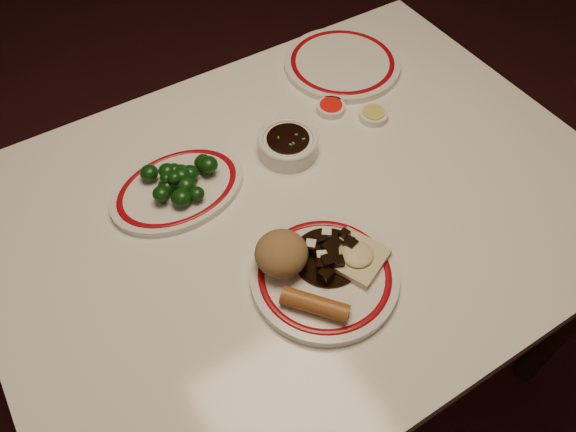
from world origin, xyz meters
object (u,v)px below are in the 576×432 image
Objects in this scene: fried_wonton at (357,257)px; broccoli_pile at (179,178)px; spring_roll at (315,304)px; soy_bowl at (288,146)px; rice_mound at (281,253)px; broccoli_plate at (178,189)px; stirfry_heap at (328,254)px; dining_table at (303,227)px; main_plate at (325,276)px.

broccoli_pile reaches higher than fried_wonton.
soy_bowl is at bearing 25.24° from spring_roll.
broccoli_plate is at bearing 106.62° from rice_mound.
rice_mound reaches higher than spring_roll.
soy_bowl is at bearing 72.43° from stirfry_heap.
dining_table is 4.21× the size of broccoli_plate.
soy_bowl reaches higher than main_plate.
spring_roll is 0.93× the size of soy_bowl.
fried_wonton is 0.95× the size of stirfry_heap.
rice_mound is at bearing 50.52° from spring_roll.
rice_mound is at bearing 132.74° from main_plate.
broccoli_plate is at bearing 112.31° from main_plate.
rice_mound is 0.28m from broccoli_plate.
stirfry_heap reaches higher than fried_wonton.
rice_mound is (-0.12, -0.12, 0.14)m from dining_table.
main_plate is at bearing 175.16° from fried_wonton.
rice_mound is 0.76× the size of soy_bowl.
fried_wonton reaches higher than soy_bowl.
dining_table is 0.28m from spring_roll.
rice_mound is 0.77× the size of fried_wonton.
broccoli_pile is at bearing -23.48° from broccoli_plate.
soy_bowl is at bearing 81.32° from fried_wonton.
broccoli_plate is 0.03m from broccoli_pile.
main_plate is 2.31× the size of stirfry_heap.
broccoli_plate reaches higher than dining_table.
main_plate is 0.07m from fried_wonton.
rice_mound reaches higher than main_plate.
stirfry_heap is at bearing -107.57° from soy_bowl.
broccoli_plate is at bearing 143.94° from dining_table.
spring_roll is (-0.12, -0.22, 0.13)m from dining_table.
broccoli_plate is at bearing 117.78° from stirfry_heap.
broccoli_plate is (-0.08, 0.37, -0.02)m from spring_roll.
rice_mound is at bearing -136.85° from dining_table.
stirfry_heap is 0.44× the size of broccoli_plate.
soy_bowl is (0.05, 0.30, -0.01)m from fried_wonton.
spring_roll reaches higher than soy_bowl.
main_plate is at bearing 2.41° from spring_roll.
rice_mound is 0.82× the size of spring_roll.
rice_mound is 0.29m from soy_bowl.
broccoli_plate is at bearing 62.60° from spring_roll.
soy_bowl is at bearing 55.82° from rice_mound.
rice_mound is at bearing -124.18° from soy_bowl.
dining_table is at bearing -107.59° from soy_bowl.
soy_bowl is (0.11, 0.30, 0.01)m from main_plate.
broccoli_pile is at bearing 175.08° from soy_bowl.
spring_roll is at bearing -115.31° from soy_bowl.
rice_mound reaches higher than stirfry_heap.
fried_wonton is at bearing -4.84° from main_plate.
stirfry_heap reaches higher than broccoli_plate.
spring_roll is at bearing -78.87° from broccoli_pile.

